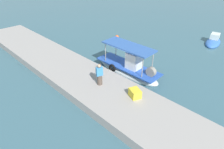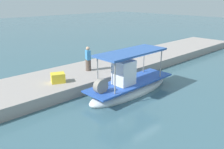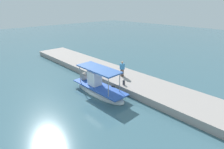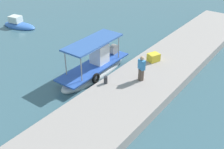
% 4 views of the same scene
% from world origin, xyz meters
% --- Properties ---
extents(ground_plane, '(120.00, 120.00, 0.00)m').
position_xyz_m(ground_plane, '(0.00, 0.00, 0.00)').
color(ground_plane, '#3C616E').
extents(dock_quay, '(36.00, 4.36, 0.68)m').
position_xyz_m(dock_quay, '(0.00, -3.93, 0.34)').
color(dock_quay, '#9F9590').
rests_on(dock_quay, ground_plane).
extents(main_fishing_boat, '(6.41, 2.00, 2.93)m').
position_xyz_m(main_fishing_boat, '(0.50, -0.16, 0.48)').
color(main_fishing_boat, silver).
rests_on(main_fishing_boat, ground_plane).
extents(fisherman_near_bollard, '(0.49, 0.54, 1.69)m').
position_xyz_m(fisherman_near_bollard, '(0.82, -3.79, 1.45)').
color(fisherman_near_bollard, brown).
rests_on(fisherman_near_bollard, dock_quay).
extents(mooring_bollard, '(0.24, 0.24, 0.49)m').
position_xyz_m(mooring_bollard, '(-0.90, -2.24, 0.92)').
color(mooring_bollard, '#2D2D33').
rests_on(mooring_bollard, dock_quay).
extents(cargo_crate, '(0.98, 0.90, 0.58)m').
position_xyz_m(cargo_crate, '(3.64, -3.12, 0.97)').
color(cargo_crate, yellow).
rests_on(cargo_crate, dock_quay).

